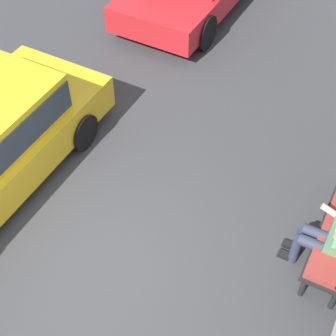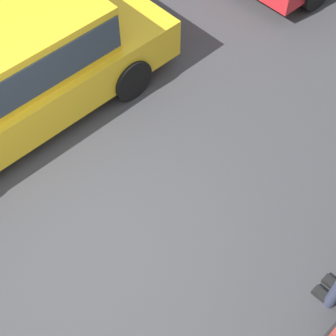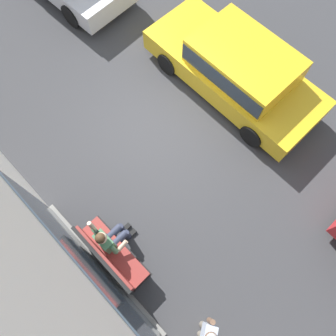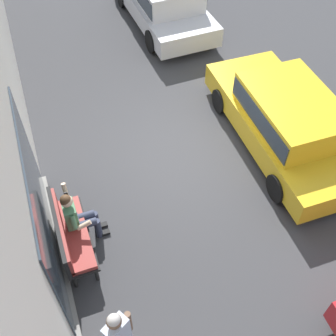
% 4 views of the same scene
% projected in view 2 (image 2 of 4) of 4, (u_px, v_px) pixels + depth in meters
% --- Properties ---
extents(ground_plane, '(60.00, 60.00, 0.00)m').
position_uv_depth(ground_plane, '(90.00, 237.00, 5.84)').
color(ground_plane, '#38383A').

